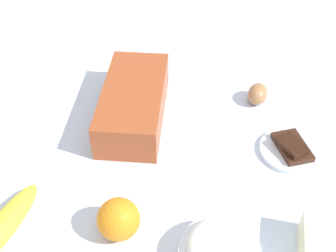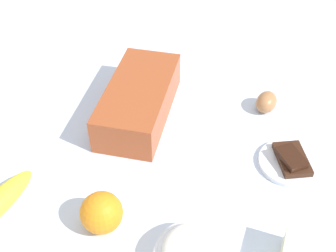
{
  "view_description": "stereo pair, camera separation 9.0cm",
  "coord_description": "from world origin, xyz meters",
  "px_view_note": "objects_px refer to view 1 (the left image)",
  "views": [
    {
      "loc": [
        0.67,
        0.03,
        0.65
      ],
      "look_at": [
        0.0,
        0.0,
        0.04
      ],
      "focal_mm": 46.73,
      "sensor_mm": 36.0,
      "label": 1
    },
    {
      "loc": [
        0.66,
        0.12,
        0.65
      ],
      "look_at": [
        0.0,
        0.0,
        0.04
      ],
      "focal_mm": 46.73,
      "sensor_mm": 36.0,
      "label": 2
    }
  ],
  "objects_px": {
    "loaf_pan": "(134,102)",
    "flour_bowl": "(219,252)",
    "egg_near_butter": "(258,94)",
    "chocolate_plate": "(291,149)",
    "banana": "(4,226)",
    "butter_block": "(321,244)",
    "orange_fruit": "(118,219)"
  },
  "relations": [
    {
      "from": "banana",
      "to": "egg_near_butter",
      "type": "distance_m",
      "value": 0.61
    },
    {
      "from": "egg_near_butter",
      "to": "loaf_pan",
      "type": "bearing_deg",
      "value": -76.85
    },
    {
      "from": "loaf_pan",
      "to": "flour_bowl",
      "type": "distance_m",
      "value": 0.4
    },
    {
      "from": "flour_bowl",
      "to": "butter_block",
      "type": "distance_m",
      "value": 0.17
    },
    {
      "from": "flour_bowl",
      "to": "butter_block",
      "type": "relative_size",
      "value": 1.48
    },
    {
      "from": "flour_bowl",
      "to": "butter_block",
      "type": "xyz_separation_m",
      "value": [
        -0.02,
        0.17,
        0.0
      ]
    },
    {
      "from": "egg_near_butter",
      "to": "chocolate_plate",
      "type": "distance_m",
      "value": 0.17
    },
    {
      "from": "flour_bowl",
      "to": "banana",
      "type": "xyz_separation_m",
      "value": [
        -0.04,
        -0.37,
        -0.01
      ]
    },
    {
      "from": "egg_near_butter",
      "to": "banana",
      "type": "bearing_deg",
      "value": -51.2
    },
    {
      "from": "loaf_pan",
      "to": "banana",
      "type": "distance_m",
      "value": 0.37
    },
    {
      "from": "loaf_pan",
      "to": "flour_bowl",
      "type": "relative_size",
      "value": 2.15
    },
    {
      "from": "loaf_pan",
      "to": "orange_fruit",
      "type": "distance_m",
      "value": 0.31
    },
    {
      "from": "banana",
      "to": "orange_fruit",
      "type": "relative_size",
      "value": 2.56
    },
    {
      "from": "orange_fruit",
      "to": "egg_near_butter",
      "type": "relative_size",
      "value": 1.22
    },
    {
      "from": "loaf_pan",
      "to": "chocolate_plate",
      "type": "distance_m",
      "value": 0.35
    },
    {
      "from": "banana",
      "to": "orange_fruit",
      "type": "xyz_separation_m",
      "value": [
        -0.01,
        0.2,
        0.02
      ]
    },
    {
      "from": "banana",
      "to": "loaf_pan",
      "type": "bearing_deg",
      "value": 148.55
    },
    {
      "from": "banana",
      "to": "butter_block",
      "type": "distance_m",
      "value": 0.53
    },
    {
      "from": "banana",
      "to": "chocolate_plate",
      "type": "height_order",
      "value": "banana"
    },
    {
      "from": "flour_bowl",
      "to": "orange_fruit",
      "type": "xyz_separation_m",
      "value": [
        -0.05,
        -0.17,
        0.01
      ]
    },
    {
      "from": "loaf_pan",
      "to": "orange_fruit",
      "type": "height_order",
      "value": "loaf_pan"
    },
    {
      "from": "banana",
      "to": "chocolate_plate",
      "type": "distance_m",
      "value": 0.57
    },
    {
      "from": "egg_near_butter",
      "to": "chocolate_plate",
      "type": "xyz_separation_m",
      "value": [
        0.16,
        0.05,
        -0.01
      ]
    },
    {
      "from": "orange_fruit",
      "to": "chocolate_plate",
      "type": "bearing_deg",
      "value": 122.06
    },
    {
      "from": "chocolate_plate",
      "to": "orange_fruit",
      "type": "bearing_deg",
      "value": -57.94
    },
    {
      "from": "flour_bowl",
      "to": "egg_near_butter",
      "type": "bearing_deg",
      "value": 165.72
    },
    {
      "from": "banana",
      "to": "butter_block",
      "type": "xyz_separation_m",
      "value": [
        0.02,
        0.53,
        0.01
      ]
    },
    {
      "from": "flour_bowl",
      "to": "egg_near_butter",
      "type": "distance_m",
      "value": 0.43
    },
    {
      "from": "butter_block",
      "to": "chocolate_plate",
      "type": "distance_m",
      "value": 0.24
    },
    {
      "from": "loaf_pan",
      "to": "orange_fruit",
      "type": "relative_size",
      "value": 3.84
    },
    {
      "from": "orange_fruit",
      "to": "butter_block",
      "type": "bearing_deg",
      "value": 85.06
    },
    {
      "from": "flour_bowl",
      "to": "chocolate_plate",
      "type": "distance_m",
      "value": 0.3
    }
  ]
}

